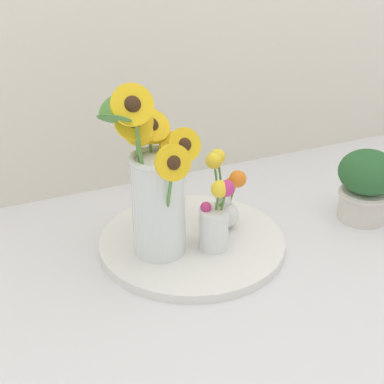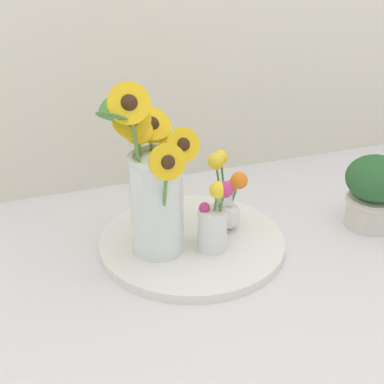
% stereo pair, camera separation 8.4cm
% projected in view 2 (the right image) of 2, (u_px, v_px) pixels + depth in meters
% --- Properties ---
extents(ground_plane, '(6.00, 6.00, 0.00)m').
position_uv_depth(ground_plane, '(183.00, 257.00, 1.21)').
color(ground_plane, silver).
extents(serving_tray, '(0.43, 0.43, 0.02)m').
position_uv_depth(serving_tray, '(192.00, 242.00, 1.25)').
color(serving_tray, white).
rests_on(serving_tray, ground_plane).
extents(mason_jar_sunflowers, '(0.21, 0.23, 0.39)m').
position_uv_depth(mason_jar_sunflowers, '(155.00, 188.00, 1.13)').
color(mason_jar_sunflowers, silver).
rests_on(mason_jar_sunflowers, serving_tray).
extents(vase_small_center, '(0.07, 0.07, 0.17)m').
position_uv_depth(vase_small_center, '(214.00, 220.00, 1.17)').
color(vase_small_center, white).
rests_on(vase_small_center, serving_tray).
extents(vase_bulb_right, '(0.08, 0.10, 0.19)m').
position_uv_depth(vase_bulb_right, '(227.00, 197.00, 1.25)').
color(vase_bulb_right, white).
rests_on(vase_bulb_right, serving_tray).
extents(potted_plant, '(0.14, 0.14, 0.18)m').
position_uv_depth(potted_plant, '(374.00, 190.00, 1.29)').
color(potted_plant, beige).
rests_on(potted_plant, ground_plane).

